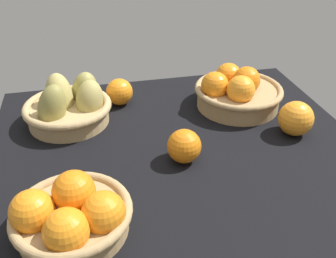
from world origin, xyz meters
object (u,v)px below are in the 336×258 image
Objects in this scene: loose_orange_front_gap at (296,118)px; loose_orange_side_gap at (184,146)px; basket_far_right at (71,215)px; loose_orange_back_gap at (119,92)px; basket_near_left at (236,91)px; basket_near_right_pears at (69,106)px.

loose_orange_side_gap is (28.30, 4.57, -0.45)cm from loose_orange_front_gap.
loose_orange_back_gap is at bearing -106.36° from basket_far_right.
basket_near_right_pears is at bearing -1.84° from basket_near_left.
loose_orange_side_gap is at bearing 46.08° from basket_near_left.
loose_orange_front_gap is 45.40cm from loose_orange_back_gap.
basket_near_left reaches higher than loose_orange_side_gap.
basket_near_left is at bearing -140.00° from basket_far_right.
loose_orange_side_gap is at bearing 9.17° from loose_orange_front_gap.
loose_orange_front_gap reaches higher than loose_orange_back_gap.
basket_far_right is at bearing 40.00° from basket_near_left.
basket_far_right is 45.86cm from loose_orange_back_gap.
basket_near_right_pears reaches higher than basket_near_left.
basket_near_left is (-42.94, -36.03, 0.33)cm from basket_far_right.
loose_orange_front_gap is at bearing 148.31° from loose_orange_back_gap.
loose_orange_side_gap reaches higher than loose_orange_back_gap.
loose_orange_side_gap is at bearing 136.96° from basket_near_right_pears.
basket_near_left is at bearing -61.56° from loose_orange_front_gap.
loose_orange_front_gap is at bearing 118.44° from basket_near_left.
basket_near_right_pears is 54.48cm from loose_orange_front_gap.
loose_orange_front_gap is 1.12× the size of loose_orange_side_gap.
loose_orange_front_gap is at bearing 161.53° from basket_near_right_pears.
basket_near_right_pears is 3.02× the size of loose_orange_back_gap.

